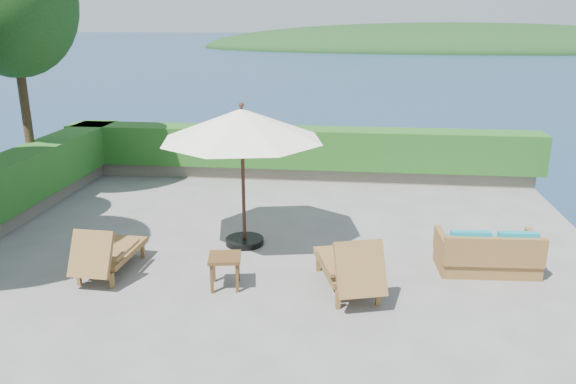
# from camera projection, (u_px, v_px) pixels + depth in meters

# --- Properties ---
(ground) EXTENTS (12.00, 12.00, 0.00)m
(ground) POSITION_uv_depth(u_px,v_px,m) (265.00, 266.00, 9.67)
(ground) COLOR gray
(ground) RESTS_ON ground
(foundation) EXTENTS (12.00, 12.00, 3.00)m
(foundation) POSITION_uv_depth(u_px,v_px,m) (266.00, 344.00, 10.13)
(foundation) COLOR #524A41
(foundation) RESTS_ON ocean
(offshore_island) EXTENTS (126.00, 57.60, 12.60)m
(offshore_island) POSITION_uv_depth(u_px,v_px,m) (450.00, 48.00, 140.61)
(offshore_island) COLOR #133318
(offshore_island) RESTS_ON ocean
(planter_wall_far) EXTENTS (12.00, 0.60, 0.36)m
(planter_wall_far) POSITION_uv_depth(u_px,v_px,m) (298.00, 172.00, 14.93)
(planter_wall_far) COLOR slate
(planter_wall_far) RESTS_ON ground
(hedge_far) EXTENTS (12.40, 0.90, 1.00)m
(hedge_far) POSITION_uv_depth(u_px,v_px,m) (298.00, 147.00, 14.73)
(hedge_far) COLOR #214D16
(hedge_far) RESTS_ON planter_wall_far
(tree_far) EXTENTS (2.80, 2.80, 6.03)m
(tree_far) POSITION_uv_depth(u_px,v_px,m) (11.00, 3.00, 12.07)
(tree_far) COLOR #412D19
(tree_far) RESTS_ON ground
(patio_umbrella) EXTENTS (3.50, 3.50, 2.67)m
(patio_umbrella) POSITION_uv_depth(u_px,v_px,m) (242.00, 126.00, 9.95)
(patio_umbrella) COLOR black
(patio_umbrella) RESTS_ON ground
(lounge_left) EXTENTS (0.78, 1.64, 0.93)m
(lounge_left) POSITION_uv_depth(u_px,v_px,m) (107.00, 253.00, 9.23)
(lounge_left) COLOR olive
(lounge_left) RESTS_ON ground
(lounge_right) EXTENTS (1.19, 1.90, 1.02)m
(lounge_right) POSITION_uv_depth(u_px,v_px,m) (350.00, 267.00, 8.63)
(lounge_right) COLOR olive
(lounge_right) RESTS_ON ground
(side_table) EXTENTS (0.57, 0.57, 0.53)m
(side_table) POSITION_uv_depth(u_px,v_px,m) (225.00, 262.00, 8.79)
(side_table) COLOR brown
(side_table) RESTS_ON ground
(wicker_loveseat) EXTENTS (1.69, 0.93, 0.80)m
(wicker_loveseat) POSITION_uv_depth(u_px,v_px,m) (488.00, 254.00, 9.36)
(wicker_loveseat) COLOR olive
(wicker_loveseat) RESTS_ON ground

